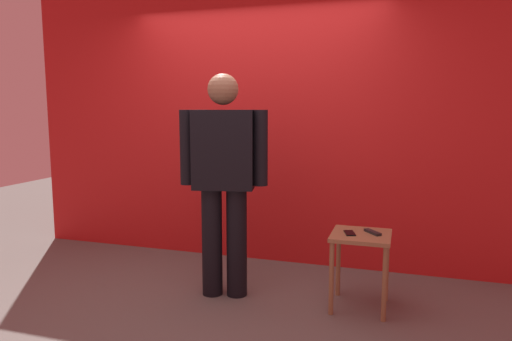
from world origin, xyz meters
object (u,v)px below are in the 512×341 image
Objects in this scene: side_table at (361,248)px; cell_phone at (350,233)px; standing_person at (224,174)px; tv_remote at (373,232)px.

cell_phone reaches higher than side_table.
standing_person reaches higher than tv_remote.
cell_phone is (-0.08, -0.03, 0.12)m from side_table.
side_table is (1.09, 0.07, -0.53)m from standing_person.
standing_person is at bearing -176.06° from side_table.
tv_remote is at bearing 5.30° from standing_person.
tv_remote is (0.17, 0.06, 0.01)m from cell_phone.
tv_remote is (0.08, 0.03, 0.12)m from side_table.
standing_person is 1.09m from cell_phone.
tv_remote is at bearing 2.54° from cell_phone.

